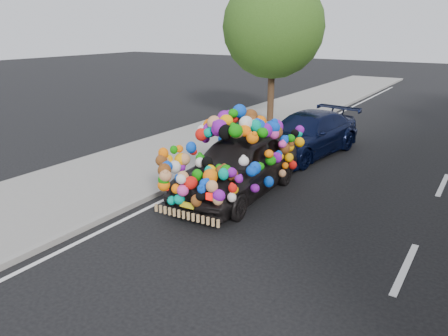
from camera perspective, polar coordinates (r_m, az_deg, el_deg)
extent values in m
plane|color=black|center=(9.53, 0.78, -6.99)|extent=(100.00, 100.00, 0.00)
cube|color=gray|center=(12.15, -16.77, -1.86)|extent=(4.00, 60.00, 0.12)
cube|color=gray|center=(10.81, -9.90, -3.77)|extent=(0.15, 60.00, 0.13)
cylinder|color=#332114|center=(18.99, 6.14, 9.81)|extent=(0.28, 0.28, 2.73)
sphere|color=#2B4D14|center=(18.80, 6.42, 17.88)|extent=(4.20, 4.20, 4.20)
imported|color=black|center=(10.83, 1.82, 0.34)|extent=(1.90, 4.42, 1.49)
cube|color=red|center=(9.39, -7.89, -2.39)|extent=(0.22, 0.07, 0.14)
cube|color=red|center=(8.74, -1.70, -3.79)|extent=(0.22, 0.07, 0.14)
cube|color=yellow|center=(9.16, -4.89, -4.84)|extent=(0.34, 0.05, 0.12)
imported|color=black|center=(14.52, 10.68, 4.35)|extent=(2.60, 4.93, 1.36)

